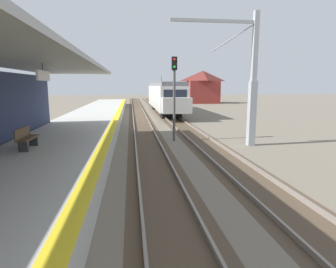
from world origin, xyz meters
TOP-DOWN VIEW (x-y plane):
  - station_platform at (-2.50, 16.00)m, footprint 5.00×80.00m
  - track_pair_nearest_platform at (1.90, 20.00)m, footprint 2.34×120.00m
  - track_pair_middle at (5.30, 20.00)m, footprint 2.34×120.00m
  - approaching_train at (5.30, 36.83)m, footprint 2.93×19.60m
  - rail_signal_post at (3.64, 18.06)m, footprint 0.32×0.34m
  - catenary_pylon_far_side at (7.57, 16.08)m, footprint 5.00×0.40m
  - platform_bench at (-3.33, 12.58)m, footprint 0.45×1.60m
  - distant_trackside_house at (15.27, 56.49)m, footprint 6.60×5.28m

SIDE VIEW (x-z plane):
  - track_pair_nearest_platform at x=1.90m, z-range -0.03..0.13m
  - track_pair_middle at x=5.30m, z-range -0.03..0.13m
  - station_platform at x=-2.50m, z-range 0.00..0.90m
  - platform_bench at x=-3.33m, z-range 0.93..1.81m
  - approaching_train at x=5.30m, z-range -0.20..4.56m
  - rail_signal_post at x=3.64m, z-range 0.59..5.79m
  - distant_trackside_house at x=15.27m, z-range 0.14..6.54m
  - catenary_pylon_far_side at x=7.57m, z-range -0.15..7.35m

